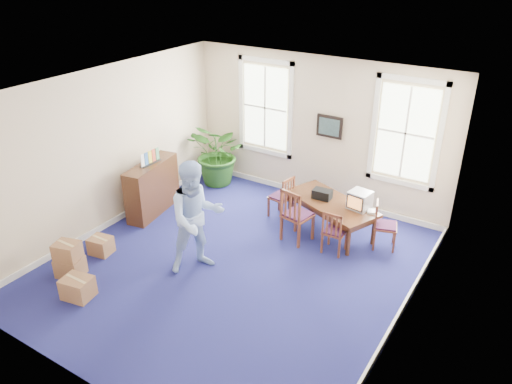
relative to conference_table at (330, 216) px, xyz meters
The scene contains 25 objects.
floor 2.27m from the conference_table, 114.81° to the right, with size 6.50×6.50×0.00m, color navy.
ceiling 3.65m from the conference_table, 114.81° to the right, with size 6.50×6.50×0.00m, color white.
wall_back 1.99m from the conference_table, 127.88° to the left, with size 6.50×6.50×0.00m, color beige.
wall_front 5.52m from the conference_table, 100.11° to the right, with size 6.50×6.50×0.00m, color beige.
wall_left 4.62m from the conference_table, 152.66° to the right, with size 6.50×6.50×0.00m, color beige.
wall_right 3.16m from the conference_table, 44.74° to the right, with size 6.50×6.50×0.00m, color beige.
baseboard_back 1.53m from the conference_table, 128.58° to the left, with size 6.00×0.04×0.12m, color white.
baseboard_left 4.42m from the conference_table, 152.48° to the right, with size 0.04×6.50×0.12m, color white.
baseboard_right 2.89m from the conference_table, 45.16° to the right, with size 0.04×6.50×0.12m, color white.
window_left 2.99m from the conference_table, 152.02° to the left, with size 1.40×0.12×2.20m, color white, non-canonical shape.
window_right 2.19m from the conference_table, 51.22° to the left, with size 1.40×0.12×2.20m, color white, non-canonical shape.
wall_picture 1.95m from the conference_table, 118.95° to the left, with size 0.58×0.06×0.48m, color black, non-canonical shape.
conference_table is the anchor object (origin of this frame).
crt_tv 0.76m from the conference_table, ahead, with size 0.38×0.42×0.35m, color #B7B7BC, non-canonical shape.
game_console 0.90m from the conference_table, ahead, with size 0.14×0.17×0.04m, color white.
equipment_bag 0.47m from the conference_table, 168.69° to the left, with size 0.37×0.24×0.18m, color black.
chair_near_left 0.80m from the conference_table, 120.96° to the right, with size 0.50×0.50×1.12m, color brown, non-canonical shape.
chair_near_right 0.77m from the conference_table, 59.04° to the right, with size 0.40×0.40×0.88m, color brown, non-canonical shape.
chair_end_left 1.14m from the conference_table, behind, with size 0.42×0.42×0.93m, color brown, non-canonical shape.
chair_end_right 1.14m from the conference_table, ahead, with size 0.42×0.42×0.93m, color brown, non-canonical shape.
man 2.89m from the conference_table, 120.73° to the right, with size 1.00×0.77×2.04m, color #A4C3FA.
credenza 3.78m from the conference_table, 160.33° to the right, with size 0.42×1.46×1.15m, color #492815.
brochure_rack 3.87m from the conference_table, 160.22° to the right, with size 0.12×0.68×0.30m, color #99999E, non-canonical shape.
potted_plant 3.25m from the conference_table, 168.87° to the left, with size 1.38×1.20×1.54m, color #215216.
cardboard_boxes 4.78m from the conference_table, 129.06° to the right, with size 1.19×1.19×0.68m, color #9B6944, non-canonical shape.
Camera 1 is at (4.32, -6.12, 5.20)m, focal length 35.00 mm.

